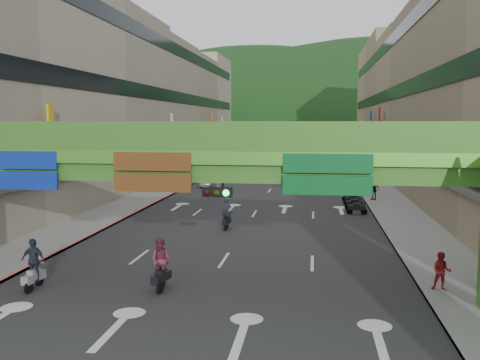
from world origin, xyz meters
name	(u,v)px	position (x,y,z in m)	size (l,w,h in m)	color
road_slab	(276,180)	(0.00, 50.00, 0.01)	(18.00, 140.00, 0.02)	#28282B
sidewalk_left	(188,178)	(-11.00, 50.00, 0.07)	(4.00, 140.00, 0.15)	gray
sidewalk_right	(369,181)	(11.00, 50.00, 0.07)	(4.00, 140.00, 0.15)	gray
curb_left	(203,178)	(-9.10, 50.00, 0.09)	(0.20, 140.00, 0.18)	#CC5959
curb_right	(353,181)	(9.10, 50.00, 0.09)	(0.20, 140.00, 0.18)	gray
building_row_left	(125,102)	(-18.93, 50.00, 9.46)	(12.80, 95.00, 19.00)	#9E937F
building_row_right	(442,101)	(18.93, 50.00, 9.46)	(12.80, 95.00, 19.00)	gray
overpass_near	(218,172)	(0.93, 5.38, 5.21)	(28.00, 12.27, 7.10)	#4C9E2D
overpass_far	(284,133)	(0.00, 65.00, 5.40)	(28.00, 2.20, 7.10)	#4C9E2D
hill_left	(255,143)	(-15.00, 160.00, 0.00)	(168.00, 140.00, 112.00)	#1C4419
hill_right	(373,142)	(25.00, 180.00, 0.00)	(208.00, 176.00, 128.00)	#1C4419
bunting_string	(260,135)	(0.00, 30.00, 5.96)	(26.00, 0.36, 0.47)	black
scooter_rider_near	(227,215)	(-1.15, 19.82, 0.99)	(0.66, 1.60, 2.10)	black
scooter_rider_mid	(161,263)	(-1.80, 6.85, 1.16)	(1.02, 1.59, 2.22)	black
scooter_rider_left	(33,264)	(-7.14, 6.13, 1.12)	(1.13, 1.60, 2.21)	gray
scooter_rider_far	(218,186)	(-4.51, 35.16, 1.01)	(0.90, 1.58, 2.00)	maroon
parked_scooter_row	(354,202)	(7.80, 30.00, 0.52)	(1.60, 7.15, 1.08)	black
car_silver	(207,181)	(-7.00, 42.24, 0.62)	(1.31, 3.77, 1.24)	#97999E
car_yellow	(295,169)	(1.99, 58.53, 0.68)	(1.61, 4.01, 1.37)	yellow
pedestrian_red	(441,275)	(9.80, 8.00, 0.80)	(0.78, 0.60, 1.60)	#A51E22
pedestrian_dark	(374,191)	(9.80, 33.93, 0.93)	(1.09, 0.45, 1.86)	black
pedestrian_blue	(367,183)	(9.80, 40.00, 0.92)	(0.86, 0.55, 1.84)	#2D3250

